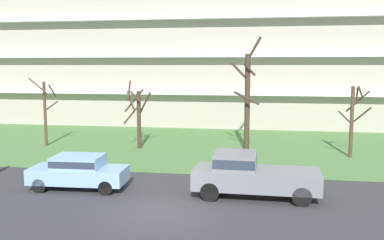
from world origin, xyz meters
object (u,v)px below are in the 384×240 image
at_px(tree_far_left, 45,111).
at_px(pickup_gray_near_left, 250,174).
at_px(tree_center, 247,98).
at_px(tree_left, 137,114).
at_px(tree_right, 353,118).
at_px(sedan_blue_center_right, 79,170).

bearing_deg(tree_far_left, pickup_gray_near_left, -33.40).
bearing_deg(tree_center, tree_left, -177.44).
distance_m(tree_center, pickup_gray_near_left, 10.41).
xyz_separation_m(tree_far_left, pickup_gray_near_left, (14.46, -9.54, -1.52)).
bearing_deg(pickup_gray_near_left, tree_far_left, -32.37).
distance_m(tree_left, tree_right, 13.83).
bearing_deg(tree_right, pickup_gray_near_left, -123.17).
height_order(tree_center, tree_right, tree_center).
distance_m(tree_far_left, tree_left, 6.57).
xyz_separation_m(tree_right, sedan_blue_center_right, (-13.78, -9.05, -1.60)).
relative_size(tree_left, pickup_gray_near_left, 0.86).
bearing_deg(tree_center, tree_right, -9.08).
xyz_separation_m(tree_right, pickup_gray_near_left, (-5.91, -9.04, -1.45)).
xyz_separation_m(tree_left, tree_right, (13.81, -0.70, 0.07)).
xyz_separation_m(tree_far_left, sedan_blue_center_right, (6.59, -9.54, -1.66)).
bearing_deg(tree_far_left, tree_left, 1.83).
bearing_deg(pickup_gray_near_left, tree_left, -49.93).
relative_size(tree_far_left, tree_center, 0.64).
height_order(tree_center, sedan_blue_center_right, tree_center).
height_order(tree_center, pickup_gray_near_left, tree_center).
bearing_deg(pickup_gray_near_left, tree_right, -122.14).
distance_m(tree_right, pickup_gray_near_left, 10.90).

